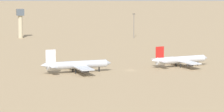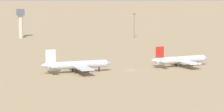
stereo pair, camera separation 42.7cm
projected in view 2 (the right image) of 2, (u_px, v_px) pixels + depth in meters
name	position (u px, v px, depth m)	size (l,w,h in m)	color
ground	(130.00, 70.00, 311.49)	(4000.00, 4000.00, 0.00)	#9E8460
parked_jet_white_2	(76.00, 65.00, 303.51)	(35.20, 29.62, 11.63)	silver
parked_jet_red_3	(180.00, 60.00, 322.15)	(32.94, 28.02, 10.90)	silver
control_tower	(21.00, 21.00, 455.91)	(5.20, 5.20, 20.81)	#C6B793
light_pole_west	(134.00, 24.00, 457.14)	(1.80, 0.50, 17.49)	#59595E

